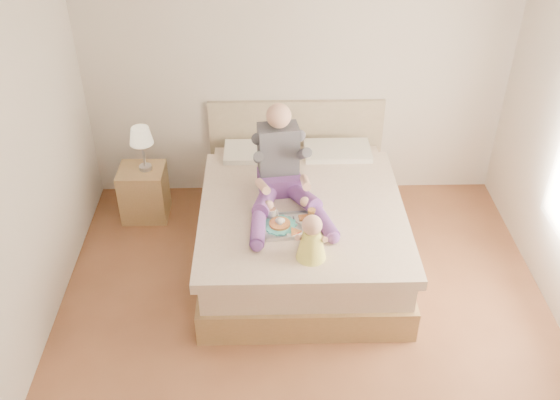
{
  "coord_description": "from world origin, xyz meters",
  "views": [
    {
      "loc": [
        -0.28,
        -3.3,
        3.66
      ],
      "look_at": [
        -0.19,
        0.71,
        0.82
      ],
      "focal_mm": 40.0,
      "sensor_mm": 36.0,
      "label": 1
    }
  ],
  "objects_px": {
    "nightstand": "(144,193)",
    "tray": "(291,224)",
    "baby": "(312,240)",
    "adult": "(282,174)",
    "bed": "(300,221)"
  },
  "relations": [
    {
      "from": "nightstand",
      "to": "tray",
      "type": "relative_size",
      "value": 1.15
    },
    {
      "from": "nightstand",
      "to": "tray",
      "type": "distance_m",
      "value": 1.74
    },
    {
      "from": "tray",
      "to": "baby",
      "type": "distance_m",
      "value": 0.41
    },
    {
      "from": "adult",
      "to": "baby",
      "type": "distance_m",
      "value": 0.8
    },
    {
      "from": "baby",
      "to": "tray",
      "type": "bearing_deg",
      "value": 117.58
    },
    {
      "from": "bed",
      "to": "baby",
      "type": "distance_m",
      "value": 0.93
    },
    {
      "from": "bed",
      "to": "tray",
      "type": "height_order",
      "value": "bed"
    },
    {
      "from": "bed",
      "to": "adult",
      "type": "bearing_deg",
      "value": -162.86
    },
    {
      "from": "bed",
      "to": "tray",
      "type": "distance_m",
      "value": 0.56
    },
    {
      "from": "baby",
      "to": "adult",
      "type": "bearing_deg",
      "value": 111.68
    },
    {
      "from": "nightstand",
      "to": "tray",
      "type": "bearing_deg",
      "value": -35.9
    },
    {
      "from": "adult",
      "to": "baby",
      "type": "relative_size",
      "value": 2.76
    },
    {
      "from": "bed",
      "to": "baby",
      "type": "bearing_deg",
      "value": -87.67
    },
    {
      "from": "bed",
      "to": "adult",
      "type": "distance_m",
      "value": 0.56
    },
    {
      "from": "adult",
      "to": "tray",
      "type": "bearing_deg",
      "value": -88.76
    }
  ]
}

